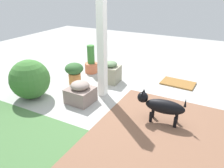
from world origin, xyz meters
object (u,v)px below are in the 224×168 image
terracotta_pot_tall (91,63)px  terracotta_pot_broad (74,72)px  stone_planter_mid (80,93)px  round_shrub (30,79)px  porch_pillar (102,42)px  stone_planter_nearest (111,72)px  doormat (178,83)px  dog (161,106)px

terracotta_pot_tall → terracotta_pot_broad: (-0.06, 0.73, 0.04)m
stone_planter_mid → round_shrub: round_shrub is taller
porch_pillar → stone_planter_nearest: porch_pillar is taller
round_shrub → doormat: round_shrub is taller
porch_pillar → round_shrub: (1.12, 0.71, -0.66)m
porch_pillar → round_shrub: size_ratio=2.83×
round_shrub → doormat: size_ratio=1.07×
terracotta_pot_tall → doormat: size_ratio=0.98×
stone_planter_nearest → round_shrub: size_ratio=0.65×
porch_pillar → dog: size_ratio=2.84×
terracotta_pot_tall → stone_planter_nearest: bearing=157.1°
porch_pillar → stone_planter_nearest: (0.16, -0.60, -0.81)m
porch_pillar → terracotta_pot_tall: (0.83, -0.89, -0.79)m
porch_pillar → terracotta_pot_tall: porch_pillar is taller
terracotta_pot_tall → terracotta_pot_broad: terracotta_pot_tall is taller
porch_pillar → dog: bearing=162.2°
terracotta_pot_tall → terracotta_pot_broad: 0.74m
dog → doormat: dog is taller
doormat → porch_pillar: bearing=45.1°
round_shrub → doormat: bearing=-140.6°
dog → doormat: 1.60m
stone_planter_nearest → stone_planter_mid: 1.04m
dog → round_shrub: bearing=7.5°
stone_planter_mid → dog: size_ratio=0.64×
round_shrub → doormat: (-2.29, -1.88, -0.35)m
stone_planter_mid → dog: 1.45m
round_shrub → dog: bearing=-172.5°
terracotta_pot_broad → doormat: (-1.94, -1.02, -0.26)m
stone_planter_nearest → terracotta_pot_broad: (0.62, 0.45, 0.06)m
round_shrub → terracotta_pot_tall: round_shrub is taller
stone_planter_mid → doormat: bearing=-130.6°
terracotta_pot_broad → dog: 2.08m
dog → porch_pillar: bearing=-17.8°
porch_pillar → doormat: size_ratio=3.02×
stone_planter_nearest → doormat: (-1.33, -0.57, -0.20)m
terracotta_pot_broad → dog: size_ratio=0.64×
porch_pillar → dog: (-1.24, 0.40, -0.74)m
terracotta_pot_broad → doormat: bearing=-152.3°
porch_pillar → round_shrub: porch_pillar is taller
terracotta_pot_tall → dog: terracotta_pot_tall is taller
stone_planter_mid → round_shrub: (0.91, 0.27, 0.18)m
stone_planter_mid → round_shrub: bearing=16.7°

